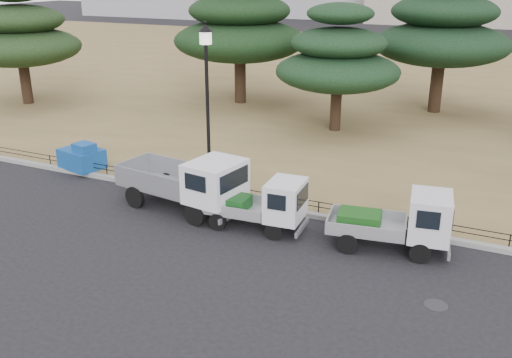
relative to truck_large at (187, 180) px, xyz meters
The scene contains 14 objects.
ground 2.89m from the truck_large, 29.98° to the right, with size 220.00×220.00×0.00m, color black.
lawn 29.38m from the truck_large, 85.49° to the left, with size 120.00×56.00×0.15m, color olive.
curb 2.83m from the truck_large, 28.73° to the left, with size 120.00×0.25×0.16m, color gray.
truck_large is the anchor object (origin of this frame).
truck_kei_front 2.98m from the truck_large, ahead, with size 3.35×1.62×1.73m.
truck_kei_rear 7.24m from the truck_large, ahead, with size 3.70×1.99×1.84m.
street_lamp 3.50m from the truck_large, 90.18° to the left, with size 0.54×0.54×6.06m.
pipe_fence 2.79m from the truck_large, 31.52° to the left, with size 38.00×0.04×0.40m.
tarp_pile 6.37m from the truck_large, 164.86° to the left, with size 1.94×1.59×1.14m.
manhole 9.24m from the truck_large, 16.04° to the right, with size 0.60×0.60×0.01m, color #2D2D30.
pine_west_far 20.35m from the truck_large, 150.78° to the left, with size 7.10×7.10×7.17m.
pine_west_near 17.00m from the truck_large, 110.30° to the left, with size 7.90×7.90×7.90m.
pine_center_left 12.24m from the truck_large, 82.56° to the left, with size 6.21×6.21×6.31m.
pine_center_right 19.35m from the truck_large, 73.11° to the left, with size 7.57×7.57×8.03m.
Camera 1 is at (7.64, -14.28, 7.93)m, focal length 40.00 mm.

